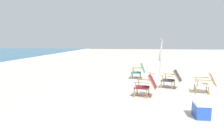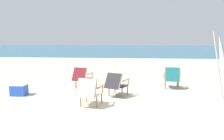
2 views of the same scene
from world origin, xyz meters
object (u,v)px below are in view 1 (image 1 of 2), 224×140
at_px(beach_chair_back_right, 139,70).
at_px(beach_chair_back_left, 172,78).
at_px(umbrella_furled_white, 161,51).
at_px(beach_chair_front_right, 147,85).
at_px(cooler_box, 201,110).
at_px(beach_chair_mid_center, 206,82).

height_order(beach_chair_back_right, beach_chair_back_left, beach_chair_back_right).
relative_size(beach_chair_back_right, umbrella_furled_white, 0.39).
distance_m(beach_chair_back_right, umbrella_furled_white, 1.96).
distance_m(beach_chair_front_right, umbrella_furled_white, 4.78).
relative_size(beach_chair_front_right, beach_chair_back_left, 0.92).
xyz_separation_m(umbrella_furled_white, cooler_box, (-6.37, -0.26, -1.16)).
bearing_deg(beach_chair_back_left, beach_chair_back_right, 33.53).
xyz_separation_m(beach_chair_front_right, cooler_box, (-1.79, -1.28, -0.22)).
height_order(beach_chair_back_left, beach_chair_mid_center, beach_chair_mid_center).
height_order(beach_chair_mid_center, umbrella_furled_white, umbrella_furled_white).
height_order(beach_chair_back_right, beach_chair_front_right, beach_chair_back_right).
xyz_separation_m(beach_chair_back_right, beach_chair_back_left, (-1.98, -1.31, -0.01)).
height_order(beach_chair_back_left, umbrella_furled_white, umbrella_furled_white).
xyz_separation_m(beach_chair_back_right, beach_chair_mid_center, (-2.63, -2.43, -0.00)).
bearing_deg(beach_chair_front_right, beach_chair_back_left, -39.02).
bearing_deg(beach_chair_back_right, cooler_box, -164.00).
xyz_separation_m(beach_chair_back_right, beach_chair_front_right, (-3.36, -0.20, -0.01)).
bearing_deg(umbrella_furled_white, beach_chair_mid_center, -162.48).
bearing_deg(beach_chair_front_right, umbrella_furled_white, -12.55).
bearing_deg(beach_chair_front_right, beach_chair_mid_center, -71.94).
distance_m(beach_chair_back_left, umbrella_furled_white, 3.34).
height_order(beach_chair_front_right, cooler_box, beach_chair_front_right).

